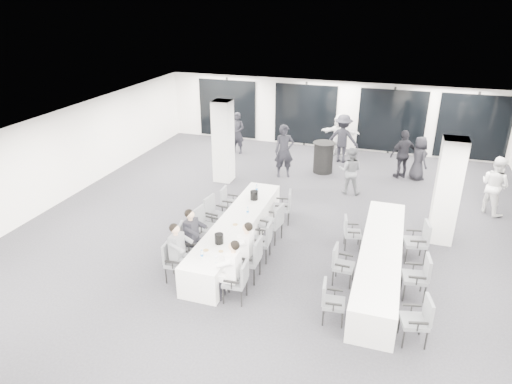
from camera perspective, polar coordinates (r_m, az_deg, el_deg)
room at (r=12.75m, az=7.87°, el=2.04°), size 14.04×16.04×2.84m
column_left at (r=15.61m, az=-4.12°, el=6.31°), size 0.60×0.60×2.80m
column_right at (r=12.56m, az=22.78°, el=0.05°), size 0.60×0.60×2.80m
banquet_table_main at (r=11.76m, az=-2.42°, el=-5.14°), size 0.90×5.00×0.75m
banquet_table_side at (r=10.96m, az=15.21°, el=-8.37°), size 0.90×5.00×0.75m
cocktail_table at (r=16.74m, az=8.42°, el=4.32°), size 0.81×0.81×1.12m
chair_main_left_near at (r=10.53m, az=-10.28°, el=-8.22°), size 0.51×0.56×0.95m
chair_main_left_second at (r=11.06m, az=-8.58°, el=-6.13°), size 0.63×0.66×1.03m
chair_main_left_mid at (r=11.82m, az=-6.53°, el=-3.99°), size 0.58×0.62×1.02m
chair_main_left_fourth at (r=12.38m, az=-5.24°, el=-2.57°), size 0.59×0.63×1.03m
chair_main_left_far at (r=13.23m, az=-3.53°, el=-1.07°), size 0.47×0.52×0.90m
chair_main_right_near at (r=9.71m, az=-2.19°, el=-10.80°), size 0.51×0.56×0.95m
chair_main_right_second at (r=10.34m, az=-0.55°, el=-8.08°), size 0.53×0.59×1.04m
chair_main_right_mid at (r=11.09m, az=0.92°, el=-5.86°), size 0.54×0.59×1.00m
chair_main_right_fourth at (r=11.88m, az=2.28°, el=-3.63°), size 0.59×0.64×1.04m
chair_main_right_far at (r=12.87m, az=3.61°, el=-1.62°), size 0.57×0.61×0.96m
chair_side_left_near at (r=9.31m, az=9.25°, el=-13.11°), size 0.49×0.53×0.89m
chair_side_left_mid at (r=10.45m, az=10.52°, el=-8.64°), size 0.48×0.53×0.91m
chair_side_left_far at (r=11.86m, az=11.67°, el=-4.75°), size 0.51×0.54×0.86m
chair_side_right_near at (r=9.20m, az=19.74°, el=-14.57°), size 0.58×0.61×0.97m
chair_side_right_mid at (r=10.39m, az=19.75°, el=-9.65°), size 0.57×0.61×0.99m
chair_side_right_far at (r=11.72m, az=19.74°, el=-5.56°), size 0.61×0.65×1.03m
seated_guest_a at (r=10.32m, az=-9.56°, el=-7.09°), size 0.50×0.38×1.44m
seated_guest_b at (r=10.90m, az=-7.79°, el=-5.21°), size 0.50×0.38×1.44m
seated_guest_c at (r=9.61m, az=-3.16°, el=-9.29°), size 0.50×0.38×1.44m
seated_guest_d at (r=10.28m, az=-1.48°, el=-6.88°), size 0.50×0.38×1.44m
standing_guest_a at (r=16.03m, az=3.55°, el=5.54°), size 0.97×0.89×2.13m
standing_guest_b at (r=14.96m, az=11.73°, el=2.99°), size 0.85×0.52×1.77m
standing_guest_c at (r=17.81m, az=10.82°, el=6.97°), size 1.43×0.83×2.10m
standing_guest_d at (r=16.73m, az=17.96°, el=4.88°), size 1.31×1.19×1.96m
standing_guest_e at (r=16.81m, az=19.75°, el=4.34°), size 0.87×0.98×1.74m
standing_guest_f at (r=18.64m, az=10.42°, el=7.44°), size 1.78×0.75×1.91m
standing_guest_g at (r=18.54m, az=-2.35°, el=7.70°), size 0.76×0.64×1.90m
standing_guest_h at (r=14.99m, az=27.76°, el=1.17°), size 1.09×1.10×1.99m
ice_bucket_near at (r=10.52m, az=-4.64°, el=-5.83°), size 0.21×0.21×0.24m
ice_bucket_far at (r=12.65m, az=-0.23°, el=-0.42°), size 0.22×0.22×0.25m
water_bottle_a at (r=10.01m, az=-6.79°, el=-7.73°), size 0.06×0.06×0.19m
water_bottle_b at (r=11.83m, az=-1.06°, el=-2.35°), size 0.06×0.06×0.19m
water_bottle_c at (r=13.15m, az=0.09°, el=0.46°), size 0.07×0.07×0.21m
plate_a at (r=10.31m, az=-6.29°, el=-7.27°), size 0.22×0.22×0.03m
plate_b at (r=10.23m, az=-4.40°, el=-7.42°), size 0.19×0.19×0.03m
plate_c at (r=11.33m, az=-2.61°, el=-4.11°), size 0.22×0.22×0.03m
wine_glass at (r=9.80m, az=-5.01°, el=-8.08°), size 0.07×0.07×0.19m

